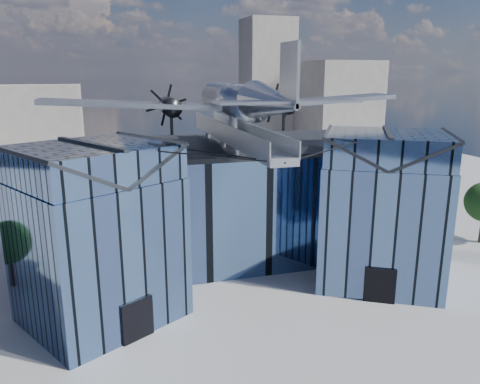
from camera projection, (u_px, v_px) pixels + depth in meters
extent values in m
plane|color=gray|center=(247.00, 290.00, 35.49)|extent=(120.00, 120.00, 0.00)
cube|color=#486594|center=(218.00, 200.00, 42.67)|extent=(28.00, 14.00, 9.50)
cube|color=#222429|center=(218.00, 146.00, 41.44)|extent=(28.00, 14.00, 0.40)
cube|color=#486594|center=(99.00, 251.00, 30.51)|extent=(11.79, 11.43, 9.50)
cube|color=#486594|center=(92.00, 162.00, 29.06)|extent=(11.56, 11.20, 2.20)
cube|color=#222429|center=(57.00, 168.00, 27.48)|extent=(7.98, 9.23, 2.40)
cube|color=#222429|center=(123.00, 158.00, 30.63)|extent=(7.98, 9.23, 2.40)
cube|color=#222429|center=(90.00, 144.00, 28.77)|extent=(4.30, 7.10, 0.18)
cube|color=black|center=(137.00, 320.00, 28.66)|extent=(2.03, 1.32, 2.60)
cube|color=black|center=(155.00, 234.00, 33.67)|extent=(0.34, 0.34, 9.50)
cube|color=#486594|center=(381.00, 222.00, 36.24)|extent=(11.79, 11.43, 9.50)
cube|color=#486594|center=(386.00, 148.00, 34.79)|extent=(11.56, 11.20, 2.20)
cube|color=#222429|center=(355.00, 146.00, 35.30)|extent=(7.98, 9.23, 2.40)
cube|color=#222429|center=(418.00, 149.00, 34.27)|extent=(7.98, 9.23, 2.40)
cube|color=#222429|center=(388.00, 132.00, 34.50)|extent=(4.30, 7.10, 0.18)
cube|color=black|center=(380.00, 286.00, 33.29)|extent=(2.03, 1.32, 2.60)
cube|color=black|center=(322.00, 218.00, 37.27)|extent=(0.34, 0.34, 9.50)
cube|color=#979DA4|center=(235.00, 138.00, 35.98)|extent=(1.80, 21.00, 0.50)
cube|color=#979DA4|center=(223.00, 130.00, 35.57)|extent=(0.08, 21.00, 1.10)
cube|color=#979DA4|center=(246.00, 130.00, 36.06)|extent=(0.08, 21.00, 1.10)
cylinder|color=#979DA4|center=(208.00, 132.00, 44.97)|extent=(0.44, 0.44, 1.35)
cylinder|color=#979DA4|center=(223.00, 141.00, 39.40)|extent=(0.44, 0.44, 1.35)
cylinder|color=#979DA4|center=(236.00, 148.00, 35.68)|extent=(0.44, 0.44, 1.35)
cylinder|color=#979DA4|center=(233.00, 125.00, 36.21)|extent=(0.70, 0.70, 1.40)
cylinder|color=black|center=(183.00, 154.00, 27.50)|extent=(10.55, 6.08, 0.69)
cylinder|color=black|center=(343.00, 146.00, 30.37)|extent=(10.55, 6.08, 0.69)
cylinder|color=black|center=(202.00, 151.00, 33.44)|extent=(6.09, 17.04, 1.19)
cylinder|color=black|center=(280.00, 148.00, 35.08)|extent=(6.09, 17.04, 1.19)
cylinder|color=#A5A9B2|center=(233.00, 100.00, 35.72)|extent=(2.50, 11.00, 2.50)
sphere|color=#A5A9B2|center=(216.00, 96.00, 40.83)|extent=(2.50, 2.50, 2.50)
cube|color=black|center=(218.00, 89.00, 39.73)|extent=(1.60, 1.40, 0.50)
cone|color=#A5A9B2|center=(274.00, 103.00, 27.28)|extent=(2.50, 7.00, 2.50)
cube|color=#A5A9B2|center=(289.00, 75.00, 24.75)|extent=(0.18, 2.40, 3.40)
cube|color=#A5A9B2|center=(288.00, 102.00, 25.19)|extent=(8.00, 1.80, 0.14)
cube|color=#A5A9B2|center=(139.00, 105.00, 34.82)|extent=(14.00, 3.20, 1.08)
cylinder|color=black|center=(170.00, 107.00, 36.09)|extent=(1.44, 3.20, 1.44)
cone|color=black|center=(167.00, 105.00, 37.76)|extent=(0.70, 0.70, 0.70)
cube|color=black|center=(166.00, 105.00, 37.90)|extent=(1.05, 0.06, 3.33)
cube|color=black|center=(166.00, 105.00, 37.90)|extent=(2.53, 0.06, 2.53)
cube|color=black|center=(166.00, 105.00, 37.90)|extent=(3.33, 0.06, 1.05)
cylinder|color=black|center=(172.00, 123.00, 35.84)|extent=(0.24, 0.24, 1.75)
cube|color=#A5A9B2|center=(311.00, 101.00, 38.64)|extent=(14.00, 3.20, 1.08)
cylinder|color=black|center=(281.00, 105.00, 38.60)|extent=(1.44, 3.20, 1.44)
cone|color=black|center=(274.00, 103.00, 40.27)|extent=(0.70, 0.70, 0.70)
cube|color=black|center=(273.00, 103.00, 40.41)|extent=(1.05, 0.06, 3.33)
cube|color=black|center=(273.00, 103.00, 40.41)|extent=(2.53, 0.06, 2.53)
cube|color=black|center=(273.00, 103.00, 40.41)|extent=(3.33, 0.06, 1.05)
cylinder|color=black|center=(283.00, 120.00, 38.35)|extent=(0.24, 0.24, 1.75)
cube|color=gray|center=(336.00, 111.00, 86.59)|extent=(12.00, 14.00, 18.00)
cube|color=gray|center=(39.00, 127.00, 79.40)|extent=(14.00, 10.00, 14.00)
cube|color=gray|center=(267.00, 88.00, 92.16)|extent=(9.00, 9.00, 26.00)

